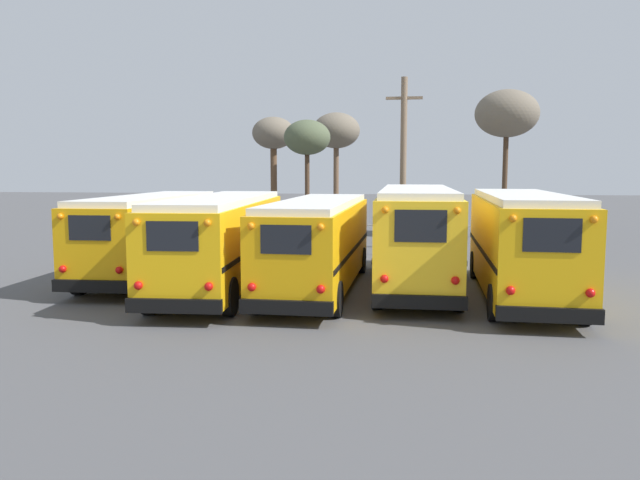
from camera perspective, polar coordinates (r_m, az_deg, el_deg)
ground_plane at (r=21.00m, az=-0.02°, el=-4.38°), size 160.00×160.00×0.00m
school_bus_0 at (r=23.53m, az=-15.21°, el=0.64°), size 2.61×9.46×3.02m
school_bus_1 at (r=20.87m, az=-8.94°, el=0.15°), size 3.01×10.58×3.07m
school_bus_2 at (r=20.34m, az=-0.19°, el=-0.10°), size 2.64×10.10×2.98m
school_bus_3 at (r=21.33m, az=8.78°, el=0.62°), size 2.58×10.30×3.34m
school_bus_4 at (r=20.16m, az=17.94°, el=-0.12°), size 2.76×9.44×3.23m
utility_pole at (r=31.44m, az=7.62°, el=7.15°), size 1.80×0.32×8.45m
bare_tree_0 at (r=36.05m, az=-1.19°, el=9.24°), size 2.67×2.67×6.77m
bare_tree_1 at (r=39.60m, az=1.50°, el=9.82°), size 2.96×2.96×7.49m
bare_tree_2 at (r=41.41m, az=-4.28°, el=9.45°), size 2.78×2.78×7.36m
bare_tree_3 at (r=37.43m, az=16.72°, el=10.93°), size 3.57×3.57×8.43m
fence_line at (r=28.90m, az=2.20°, el=0.60°), size 20.81×0.06×1.42m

